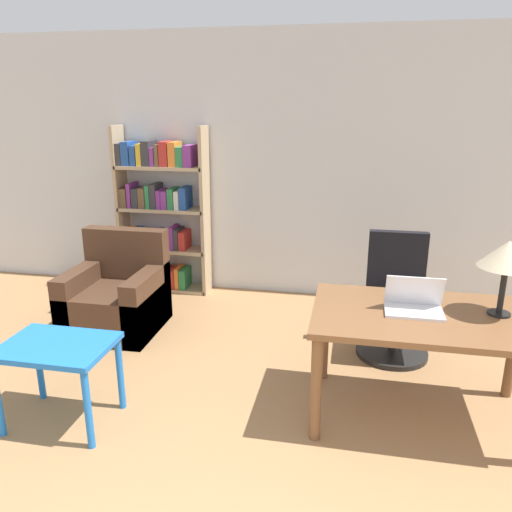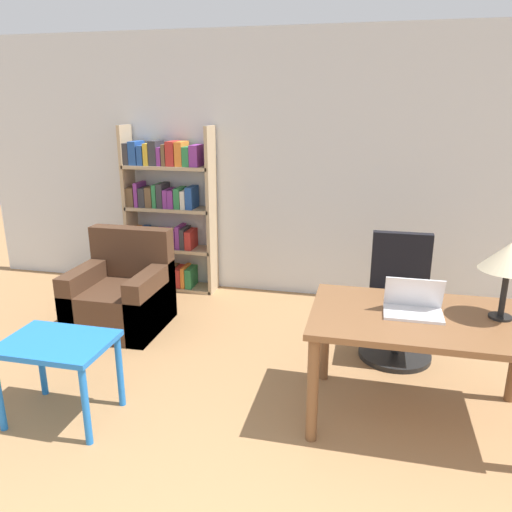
# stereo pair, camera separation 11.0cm
# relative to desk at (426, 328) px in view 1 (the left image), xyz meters

# --- Properties ---
(wall_back) EXTENTS (8.00, 0.06, 2.70)m
(wall_back) POSITION_rel_desk_xyz_m (-0.75, 2.12, 0.72)
(wall_back) COLOR silver
(wall_back) RESTS_ON ground_plane
(desk) EXTENTS (1.42, 0.86, 0.73)m
(desk) POSITION_rel_desk_xyz_m (0.00, 0.00, 0.00)
(desk) COLOR brown
(desk) RESTS_ON ground_plane
(laptop) EXTENTS (0.35, 0.23, 0.23)m
(laptop) POSITION_rel_desk_xyz_m (-0.08, 0.02, 0.15)
(laptop) COLOR silver
(laptop) RESTS_ON desk
(table_lamp) EXTENTS (0.34, 0.34, 0.48)m
(table_lamp) POSITION_rel_desk_xyz_m (0.43, 0.08, 0.48)
(table_lamp) COLOR black
(table_lamp) RESTS_ON desk
(office_chair) EXTENTS (0.58, 0.58, 0.99)m
(office_chair) POSITION_rel_desk_xyz_m (-0.11, 0.91, -0.21)
(office_chair) COLOR black
(office_chair) RESTS_ON ground_plane
(side_table_blue) EXTENTS (0.67, 0.49, 0.55)m
(side_table_blue) POSITION_rel_desk_xyz_m (-2.26, -0.51, -0.17)
(side_table_blue) COLOR blue
(side_table_blue) RESTS_ON ground_plane
(armchair) EXTENTS (0.79, 0.77, 0.88)m
(armchair) POSITION_rel_desk_xyz_m (-2.56, 0.89, -0.34)
(armchair) COLOR #472D1E
(armchair) RESTS_ON ground_plane
(bookshelf) EXTENTS (0.98, 0.28, 1.77)m
(bookshelf) POSITION_rel_desk_xyz_m (-2.53, 1.93, 0.20)
(bookshelf) COLOR tan
(bookshelf) RESTS_ON ground_plane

